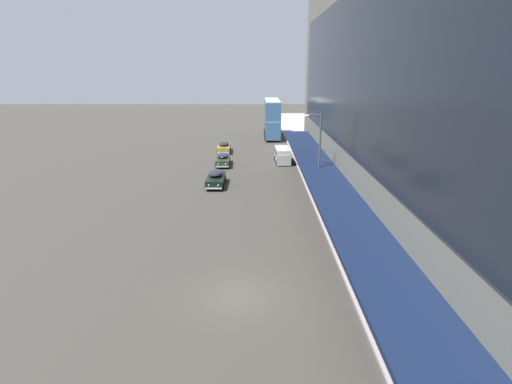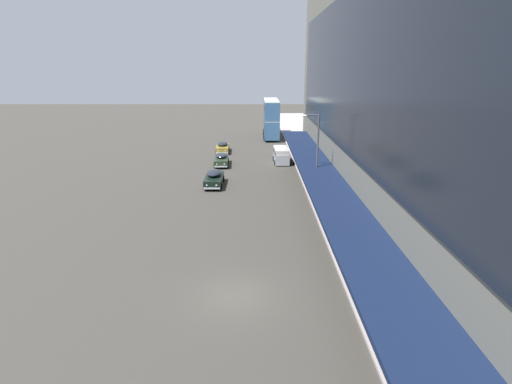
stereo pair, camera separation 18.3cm
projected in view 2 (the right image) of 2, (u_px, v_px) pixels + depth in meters
The scene contains 11 objects.
ground at pixel (238, 296), 21.51m from camera, with size 240.00×240.00×0.00m, color #403C36.
sidewalk_kerb at pixel (442, 295), 21.43m from camera, with size 10.00×180.00×0.15m, color #B3A7A7.
building_facade at pixel (472, 98), 18.37m from camera, with size 9.20×80.00×20.86m.
transit_bus_kerbside_front at pixel (273, 117), 69.75m from camera, with size 2.76×11.10×6.52m.
sedan_lead_mid at pixel (223, 159), 50.29m from camera, with size 1.94×4.82×1.48m.
sedan_second_near at pixel (216, 178), 41.55m from camera, with size 1.88×4.74×1.60m.
sedan_oncoming_rear at pixel (225, 147), 58.11m from camera, with size 2.04×4.82×1.50m.
vw_van at pixel (283, 154), 51.47m from camera, with size 2.02×4.61×1.96m.
pedestrian_at_kerb at pixel (349, 229), 27.39m from camera, with size 0.52×0.43×1.86m.
street_lamp at pixel (318, 153), 34.65m from camera, with size 1.50×0.28×7.92m.
fire_hydrant at pixel (331, 231), 28.79m from camera, with size 0.20×0.40×0.70m.
Camera 2 is at (1.09, -18.87, 11.73)m, focal length 28.00 mm.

